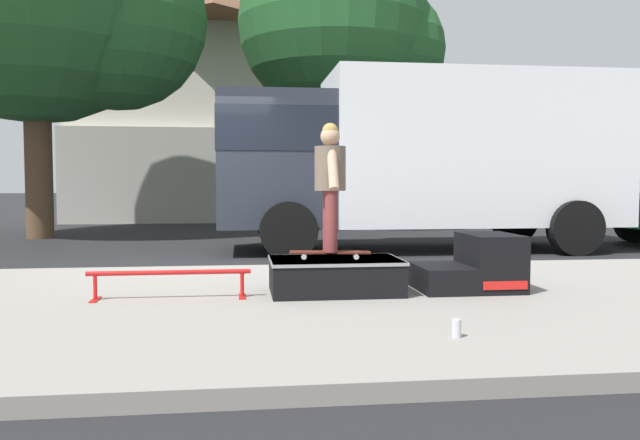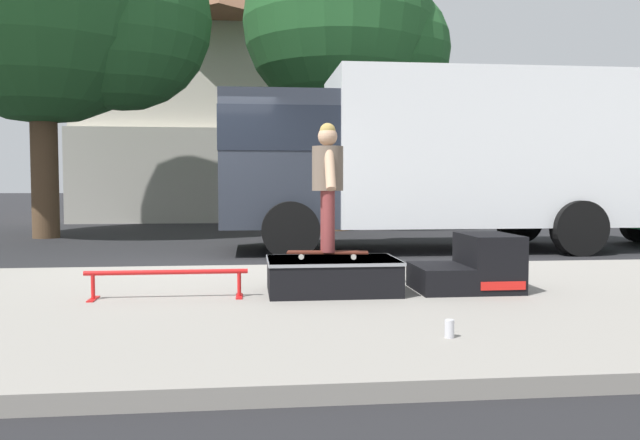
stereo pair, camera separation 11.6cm
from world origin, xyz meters
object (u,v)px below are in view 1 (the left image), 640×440
(skateboard, at_px, (330,253))
(soda_can, at_px, (456,328))
(grind_rail, at_px, (170,277))
(skater_kid, at_px, (330,176))
(box_truck, at_px, (415,153))
(kicker_ramp, at_px, (475,267))
(street_tree_neighbour, at_px, (344,30))
(skate_box, at_px, (335,274))

(skateboard, height_order, soda_can, skateboard)
(grind_rail, relative_size, skateboard, 1.85)
(skater_kid, xyz_separation_m, box_truck, (2.20, 4.88, 0.45))
(soda_can, bearing_deg, skater_kid, 107.75)
(skater_kid, bearing_deg, skateboard, 63.43)
(kicker_ramp, height_order, street_tree_neighbour, street_tree_neighbour)
(skate_box, relative_size, kicker_ramp, 1.27)
(skateboard, xyz_separation_m, soda_can, (0.61, -1.91, -0.32))
(skate_box, height_order, soda_can, skate_box)
(skater_kid, bearing_deg, kicker_ramp, -0.90)
(kicker_ramp, xyz_separation_m, grind_rail, (-2.96, -0.14, -0.03))
(kicker_ramp, bearing_deg, box_truck, 81.34)
(skate_box, relative_size, grind_rail, 0.85)
(soda_can, distance_m, box_truck, 7.14)
(grind_rail, xyz_separation_m, soda_can, (2.12, -1.75, -0.14))
(skate_box, xyz_separation_m, skater_kid, (-0.04, 0.02, 0.95))
(grind_rail, height_order, soda_can, grind_rail)
(skate_box, distance_m, street_tree_neighbour, 10.85)
(grind_rail, distance_m, skater_kid, 1.78)
(skateboard, height_order, skater_kid, skater_kid)
(skate_box, height_order, kicker_ramp, kicker_ramp)
(skater_kid, bearing_deg, grind_rail, -174.00)
(skateboard, height_order, street_tree_neighbour, street_tree_neighbour)
(street_tree_neighbour, bearing_deg, grind_rail, -108.14)
(kicker_ramp, relative_size, skater_kid, 0.80)
(skateboard, bearing_deg, skate_box, -26.81)
(soda_can, height_order, box_truck, box_truck)
(kicker_ramp, distance_m, street_tree_neighbour, 10.70)
(skate_box, xyz_separation_m, box_truck, (2.16, 4.91, 1.40))
(kicker_ramp, distance_m, skater_kid, 1.71)
(skateboard, relative_size, box_truck, 0.12)
(grind_rail, relative_size, skater_kid, 1.20)
(skateboard, xyz_separation_m, box_truck, (2.20, 4.88, 1.19))
(box_truck, bearing_deg, kicker_ramp, -98.66)
(box_truck, bearing_deg, skate_box, -113.74)
(kicker_ramp, height_order, grind_rail, kicker_ramp)
(skateboard, bearing_deg, street_tree_neighbour, 79.98)
(kicker_ramp, bearing_deg, grind_rail, -177.38)
(kicker_ramp, relative_size, street_tree_neighbour, 0.13)
(skater_kid, bearing_deg, box_truck, 65.73)
(skateboard, bearing_deg, kicker_ramp, -0.90)
(skate_box, xyz_separation_m, skateboard, (-0.04, 0.02, 0.21))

